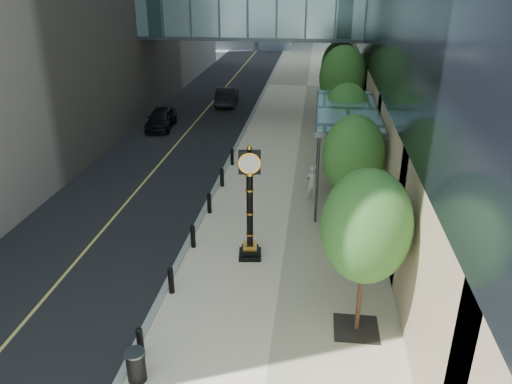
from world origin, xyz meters
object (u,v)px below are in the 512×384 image
Objects in this scene: pedestrian at (312,183)px; car_near at (161,118)px; car_far at (227,96)px; trash_bin at (136,367)px; street_clock at (250,211)px.

car_near is at bearing -49.18° from pedestrian.
car_far is (3.47, 7.60, 0.02)m from car_near.
car_far is at bearing -71.70° from pedestrian.
car_far reaches higher than trash_bin.
trash_bin is (-2.21, -6.83, -1.54)m from street_clock.
car_far is (-5.28, 24.59, -1.29)m from street_clock.
trash_bin is 31.56m from car_far.
pedestrian is 20.35m from car_far.
pedestrian is 0.40× the size of car_far.
trash_bin is at bearing 66.70° from pedestrian.
trash_bin is 0.50× the size of pedestrian.
pedestrian is 0.42× the size of car_near.
pedestrian is at bearing 70.23° from trash_bin.
street_clock is at bearing 72.05° from trash_bin.
car_far is at bearing 95.57° from trash_bin.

